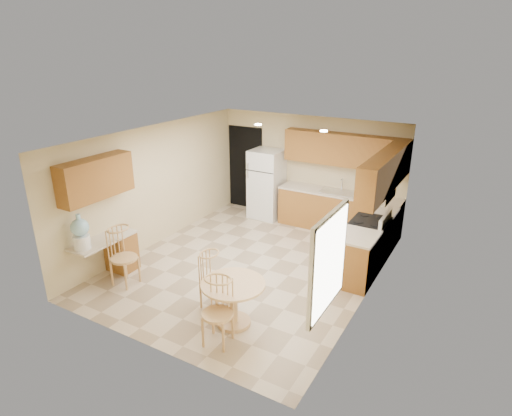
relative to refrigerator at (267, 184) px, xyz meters
The scene contains 30 objects.
floor 2.71m from the refrigerator, 68.40° to the right, with size 5.50×5.50×0.00m, color #C1AB8C.
ceiling 3.07m from the refrigerator, 68.40° to the right, with size 4.50×5.50×0.02m, color white.
wall_back 1.09m from the refrigerator, 20.23° to the left, with size 4.50×0.02×2.50m, color beige.
wall_front 5.25m from the refrigerator, 79.55° to the right, with size 4.50×0.02×2.50m, color beige.
wall_left 2.76m from the refrigerator, 118.44° to the right, with size 0.02×5.50×2.50m, color beige.
wall_right 4.02m from the refrigerator, 36.87° to the right, with size 0.02×5.50×2.50m, color beige.
doorway 0.89m from the refrigerator, 157.27° to the left, with size 0.90×0.02×2.10m, color black.
base_cab_back 1.87m from the refrigerator, ahead, with size 2.75×0.60×0.87m, color #A06628.
counter_back 1.83m from the refrigerator, ahead, with size 2.75×0.63×0.04m, color beige.
base_cab_right_a 2.98m from the refrigerator, 10.64° to the right, with size 0.60×0.59×0.87m, color #A06628.
counter_right_a 2.95m from the refrigerator, 10.64° to the right, with size 0.63×0.59×0.04m, color beige.
base_cab_right_b 3.55m from the refrigerator, 34.59° to the right, with size 0.60×0.80×0.87m, color #A06628.
counter_right_b 3.52m from the refrigerator, 34.59° to the right, with size 0.63×0.80×0.04m, color beige.
upper_cab_back 2.10m from the refrigerator, ahead, with size 2.75×0.33×0.70m, color #A06628.
upper_cab_right 3.41m from the refrigerator, 21.41° to the right, with size 0.33×2.42×0.70m, color #A06628.
upper_cab_left 4.28m from the refrigerator, 105.84° to the right, with size 0.33×1.40×0.70m, color #A06628.
sink 1.80m from the refrigerator, ahead, with size 0.78×0.44×0.01m, color silver.
range_hood 3.25m from the refrigerator, 22.46° to the right, with size 0.50×0.76×0.14m, color silver.
desk_pedestal 3.89m from the refrigerator, 105.76° to the right, with size 0.48×0.42×0.72m, color #A06628.
desk_top 4.23m from the refrigerator, 104.36° to the right, with size 0.50×1.20×0.04m, color beige.
window 5.35m from the refrigerator, 53.21° to the right, with size 0.06×1.12×1.30m.
can_light_a 2.09m from the refrigerator, 69.44° to the right, with size 0.14×0.14×0.02m, color white.
can_light_b 2.75m from the refrigerator, 32.96° to the right, with size 0.14×0.14×0.02m, color white.
refrigerator is the anchor object (origin of this frame).
stove 3.14m from the refrigerator, 22.99° to the right, with size 0.65×0.76×1.09m.
dining_table 4.47m from the refrigerator, 67.64° to the right, with size 0.96×0.96×0.71m.
chair_table_a 4.13m from the refrigerator, 73.88° to the right, with size 0.41×0.53×0.93m.
chair_table_b 5.01m from the refrigerator, 69.63° to the right, with size 0.44×0.45×1.00m.
chair_desk 4.22m from the refrigerator, 98.18° to the right, with size 0.46×0.60×1.05m.
water_crock 4.65m from the refrigerator, 103.08° to the right, with size 0.30×0.30×0.62m.
Camera 1 is at (3.77, -6.28, 3.95)m, focal length 30.00 mm.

